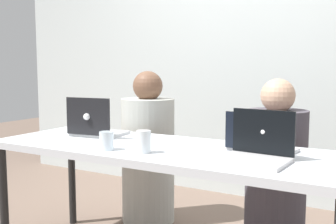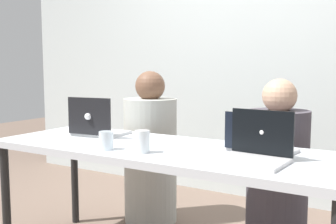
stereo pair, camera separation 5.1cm
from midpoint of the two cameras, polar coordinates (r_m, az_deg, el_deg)
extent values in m
cube|color=silver|center=(3.48, 11.48, 9.76)|extent=(5.05, 0.10, 2.69)
cube|color=silver|center=(2.12, -1.60, -5.56)|extent=(1.94, 0.68, 0.04)
cylinder|color=black|center=(2.60, -23.26, -11.90)|extent=(0.05, 0.05, 0.67)
cylinder|color=black|center=(2.97, -14.25, -9.31)|extent=(0.05, 0.05, 0.67)
cylinder|color=#B2B4AB|center=(2.91, -3.40, -7.02)|extent=(0.39, 0.39, 0.91)
sphere|color=brown|center=(2.84, -3.47, 3.79)|extent=(0.22, 0.22, 0.22)
cylinder|color=#47414A|center=(2.56, 14.75, -9.52)|extent=(0.39, 0.39, 0.87)
sphere|color=tan|center=(2.47, 15.09, 2.31)|extent=(0.21, 0.21, 0.21)
cube|color=#B3B1B4|center=(2.05, 12.92, -5.30)|extent=(0.34, 0.25, 0.02)
cube|color=black|center=(1.94, 11.61, -2.88)|extent=(0.31, 0.06, 0.18)
sphere|color=white|center=(1.93, 11.43, -2.94)|extent=(0.03, 0.03, 0.03)
cube|color=silver|center=(2.53, -10.40, -3.06)|extent=(0.33, 0.27, 0.02)
cube|color=black|center=(2.41, -12.15, -0.64)|extent=(0.30, 0.04, 0.22)
sphere|color=white|center=(2.40, -12.36, -0.68)|extent=(0.04, 0.04, 0.04)
cube|color=silver|center=(1.79, 11.37, -6.95)|extent=(0.32, 0.25, 0.02)
cube|color=black|center=(1.88, 12.84, -2.84)|extent=(0.30, 0.03, 0.21)
sphere|color=white|center=(1.89, 12.99, -2.78)|extent=(0.04, 0.04, 0.04)
cylinder|color=white|center=(1.95, -4.31, -4.32)|extent=(0.07, 0.07, 0.11)
cylinder|color=silver|center=(1.96, -4.30, -5.05)|extent=(0.07, 0.07, 0.06)
cylinder|color=silver|center=(2.04, -9.62, -4.15)|extent=(0.07, 0.07, 0.10)
cylinder|color=silver|center=(2.05, -9.61, -4.74)|extent=(0.07, 0.07, 0.05)
camera|label=1|loc=(0.03, -90.68, -0.08)|focal=42.00mm
camera|label=2|loc=(0.03, 89.32, 0.08)|focal=42.00mm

